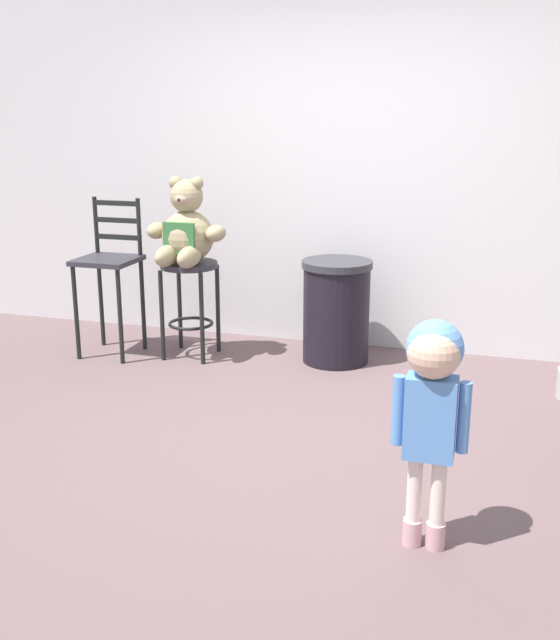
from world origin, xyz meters
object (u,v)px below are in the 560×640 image
object	(u,v)px
bar_stool_with_teddy	(190,289)
child_walking	(432,386)
trash_bin	(336,311)
bar_chair_empty	(110,267)
teddy_bear	(186,232)

from	to	relation	value
bar_stool_with_teddy	child_walking	distance (m)	2.82
bar_stool_with_teddy	child_walking	world-z (taller)	child_walking
child_walking	trash_bin	distance (m)	2.43
child_walking	bar_chair_empty	size ratio (longest dim) A/B	0.85
child_walking	bar_chair_empty	world-z (taller)	bar_chair_empty
trash_bin	bar_chair_empty	xyz separation A→B (m)	(-1.62, -0.29, 0.28)
bar_stool_with_teddy	child_walking	size ratio (longest dim) A/B	0.73
bar_stool_with_teddy	bar_chair_empty	world-z (taller)	bar_chair_empty
bar_stool_with_teddy	bar_chair_empty	bearing A→B (deg)	-169.90
teddy_bear	child_walking	distance (m)	2.80
bar_chair_empty	teddy_bear	bearing A→B (deg)	7.24
bar_stool_with_teddy	trash_bin	distance (m)	1.07
teddy_bear	child_walking	bearing A→B (deg)	-46.39
bar_stool_with_teddy	trash_bin	world-z (taller)	trash_bin
teddy_bear	bar_stool_with_teddy	bearing A→B (deg)	90.00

